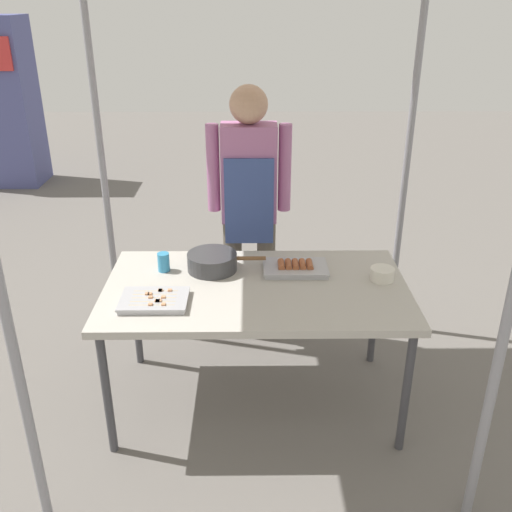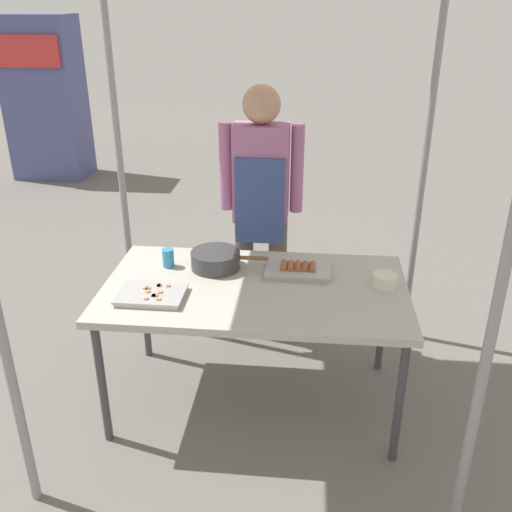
{
  "view_description": "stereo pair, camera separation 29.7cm",
  "coord_description": "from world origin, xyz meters",
  "px_view_note": "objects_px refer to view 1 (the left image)",
  "views": [
    {
      "loc": [
        -0.03,
        -2.65,
        2.14
      ],
      "look_at": [
        0.0,
        0.05,
        0.9
      ],
      "focal_mm": 39.87,
      "sensor_mm": 36.0,
      "label": 1
    },
    {
      "loc": [
        0.27,
        -2.64,
        2.14
      ],
      "look_at": [
        0.0,
        0.05,
        0.9
      ],
      "focal_mm": 39.87,
      "sensor_mm": 36.0,
      "label": 2
    }
  ],
  "objects_px": {
    "tray_grilled_sausages": "(295,268)",
    "vendor_woman": "(249,196)",
    "cooking_wok": "(212,261)",
    "drink_cup_near_edge": "(164,262)",
    "stall_table": "(256,295)",
    "condiment_bowl": "(382,274)",
    "tray_meat_skewers": "(154,300)"
  },
  "relations": [
    {
      "from": "drink_cup_near_edge",
      "to": "vendor_woman",
      "type": "bearing_deg",
      "value": 49.17
    },
    {
      "from": "tray_grilled_sausages",
      "to": "vendor_woman",
      "type": "distance_m",
      "value": 0.66
    },
    {
      "from": "stall_table",
      "to": "drink_cup_near_edge",
      "type": "height_order",
      "value": "drink_cup_near_edge"
    },
    {
      "from": "cooking_wok",
      "to": "drink_cup_near_edge",
      "type": "distance_m",
      "value": 0.27
    },
    {
      "from": "tray_grilled_sausages",
      "to": "vendor_woman",
      "type": "relative_size",
      "value": 0.21
    },
    {
      "from": "cooking_wok",
      "to": "drink_cup_near_edge",
      "type": "height_order",
      "value": "drink_cup_near_edge"
    },
    {
      "from": "stall_table",
      "to": "condiment_bowl",
      "type": "height_order",
      "value": "condiment_bowl"
    },
    {
      "from": "condiment_bowl",
      "to": "tray_grilled_sausages",
      "type": "bearing_deg",
      "value": 166.54
    },
    {
      "from": "condiment_bowl",
      "to": "drink_cup_near_edge",
      "type": "distance_m",
      "value": 1.19
    },
    {
      "from": "drink_cup_near_edge",
      "to": "vendor_woman",
      "type": "relative_size",
      "value": 0.06
    },
    {
      "from": "condiment_bowl",
      "to": "tray_meat_skewers",
      "type": "bearing_deg",
      "value": -168.18
    },
    {
      "from": "stall_table",
      "to": "cooking_wok",
      "type": "height_order",
      "value": "cooking_wok"
    },
    {
      "from": "tray_meat_skewers",
      "to": "condiment_bowl",
      "type": "distance_m",
      "value": 1.21
    },
    {
      "from": "tray_grilled_sausages",
      "to": "cooking_wok",
      "type": "distance_m",
      "value": 0.46
    },
    {
      "from": "tray_grilled_sausages",
      "to": "vendor_woman",
      "type": "xyz_separation_m",
      "value": [
        -0.26,
        0.56,
        0.23
      ]
    },
    {
      "from": "condiment_bowl",
      "to": "vendor_woman",
      "type": "distance_m",
      "value": 1.0
    },
    {
      "from": "vendor_woman",
      "to": "tray_grilled_sausages",
      "type": "bearing_deg",
      "value": 114.58
    },
    {
      "from": "cooking_wok",
      "to": "vendor_woman",
      "type": "relative_size",
      "value": 0.26
    },
    {
      "from": "tray_grilled_sausages",
      "to": "condiment_bowl",
      "type": "distance_m",
      "value": 0.47
    },
    {
      "from": "stall_table",
      "to": "tray_meat_skewers",
      "type": "distance_m",
      "value": 0.54
    },
    {
      "from": "tray_grilled_sausages",
      "to": "drink_cup_near_edge",
      "type": "relative_size",
      "value": 3.38
    },
    {
      "from": "cooking_wok",
      "to": "drink_cup_near_edge",
      "type": "relative_size",
      "value": 4.14
    },
    {
      "from": "stall_table",
      "to": "drink_cup_near_edge",
      "type": "distance_m",
      "value": 0.55
    },
    {
      "from": "tray_grilled_sausages",
      "to": "drink_cup_near_edge",
      "type": "bearing_deg",
      "value": 179.07
    },
    {
      "from": "cooking_wok",
      "to": "tray_meat_skewers",
      "type": "bearing_deg",
      "value": -125.17
    },
    {
      "from": "cooking_wok",
      "to": "condiment_bowl",
      "type": "distance_m",
      "value": 0.93
    },
    {
      "from": "vendor_woman",
      "to": "stall_table",
      "type": "bearing_deg",
      "value": 92.85
    },
    {
      "from": "tray_grilled_sausages",
      "to": "drink_cup_near_edge",
      "type": "height_order",
      "value": "drink_cup_near_edge"
    },
    {
      "from": "drink_cup_near_edge",
      "to": "cooking_wok",
      "type": "bearing_deg",
      "value": 2.07
    },
    {
      "from": "cooking_wok",
      "to": "condiment_bowl",
      "type": "relative_size",
      "value": 3.38
    },
    {
      "from": "cooking_wok",
      "to": "condiment_bowl",
      "type": "bearing_deg",
      "value": -8.14
    },
    {
      "from": "stall_table",
      "to": "tray_meat_skewers",
      "type": "height_order",
      "value": "tray_meat_skewers"
    }
  ]
}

